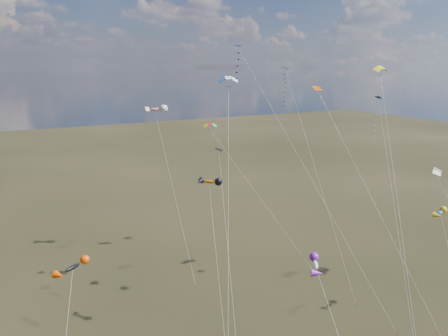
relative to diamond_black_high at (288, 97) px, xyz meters
name	(u,v)px	position (x,y,z in m)	size (l,w,h in m)	color
diamond_black_high	(288,97)	(0.00, 0.00, 0.00)	(2.22, 20.38, 30.60)	black
diamond_navy_tall	(250,84)	(-12.11, -8.18, 2.59)	(11.94, 18.91, 33.22)	#0D1E4B
diamond_black_mid	(223,195)	(-17.01, -10.25, -10.76)	(4.86, 13.19, 20.42)	black
diamond_navy_right	(378,130)	(3.58, -15.09, -3.42)	(5.93, 13.59, 26.82)	#0E1A52
diamond_orange_center	(353,159)	(-5.11, -19.44, -5.59)	(6.21, 18.16, 28.30)	#C35000
parafoil_yellow	(381,69)	(5.96, -12.67, 4.34)	(12.88, 19.54, 31.03)	#FBF816
parafoil_blue_white	(229,79)	(-13.96, -5.99, 3.11)	(10.68, 18.15, 29.78)	blue
parafoil_striped	(438,170)	(12.84, -18.11, -9.36)	(5.14, 11.09, 17.24)	yellow
parafoil_tricolor	(211,125)	(-10.98, 5.28, -4.40)	(11.19, 16.60, 22.18)	yellow
novelty_black_orange	(73,268)	(-35.48, -14.65, -13.90)	(5.05, 7.83, 12.54)	black
novelty_orange_black	(209,183)	(-20.55, -13.66, -7.77)	(4.62, 12.74, 18.74)	#C35F08
novelty_white_purple	(316,266)	(-19.07, -29.91, -10.61)	(2.16, 12.00, 15.80)	silver
novelty_redwhite_stripe	(155,110)	(-18.67, 9.80, -2.02)	(3.43, 15.77, 24.68)	red
novelty_blue_yellow	(441,213)	(5.33, -24.07, -12.44)	(3.41, 8.21, 13.98)	blue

